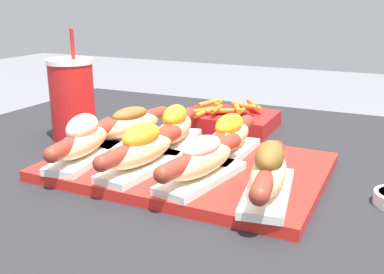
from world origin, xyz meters
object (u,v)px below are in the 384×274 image
object	(u,v)px
hot_dog_3	(269,173)
serving_tray	(187,167)
hot_dog_5	(175,128)
hot_dog_2	(202,160)
hot_dog_6	(229,137)
drink_cup	(72,99)
hot_dog_1	(142,150)
fries_basket	(229,119)
hot_dog_4	(130,125)
hot_dog_0	(83,141)

from	to	relation	value
hot_dog_3	serving_tray	bearing A→B (deg)	155.61
serving_tray	hot_dog_5	world-z (taller)	hot_dog_5
hot_dog_2	hot_dog_6	xyz separation A→B (m)	(-0.00, 0.13, 0.00)
hot_dog_3	hot_dog_5	bearing A→B (deg)	146.88
serving_tray	hot_dog_5	xyz separation A→B (m)	(-0.06, 0.07, 0.04)
hot_dog_2	drink_cup	bearing A→B (deg)	158.75
serving_tray	hot_dog_1	size ratio (longest dim) A/B	2.15
hot_dog_3	hot_dog_6	world-z (taller)	hot_dog_3
fries_basket	serving_tray	bearing A→B (deg)	-82.92
hot_dog_4	drink_cup	size ratio (longest dim) A/B	0.91
serving_tray	hot_dog_3	size ratio (longest dim) A/B	2.16
hot_dog_6	hot_dog_2	bearing A→B (deg)	-87.88
hot_dog_6	hot_dog_0	bearing A→B (deg)	-149.08
hot_dog_5	hot_dog_6	size ratio (longest dim) A/B	0.99
hot_dog_3	fries_basket	world-z (taller)	hot_dog_3
hot_dog_2	hot_dog_5	world-z (taller)	hot_dog_5
hot_dog_0	fries_basket	bearing A→B (deg)	70.72
hot_dog_0	drink_cup	size ratio (longest dim) A/B	0.92
hot_dog_5	drink_cup	bearing A→B (deg)	179.10
hot_dog_3	hot_dog_1	bearing A→B (deg)	177.28
hot_dog_5	hot_dog_4	bearing A→B (deg)	-172.58
fries_basket	hot_dog_3	bearing A→B (deg)	-61.70
hot_dog_4	hot_dog_6	xyz separation A→B (m)	(0.20, 0.00, 0.00)
hot_dog_0	fries_basket	size ratio (longest dim) A/B	1.02
hot_dog_6	fries_basket	distance (m)	0.25
hot_dog_5	hot_dog_3	bearing A→B (deg)	-33.12
hot_dog_1	hot_dog_6	world-z (taller)	hot_dog_1
hot_dog_2	fries_basket	xyz separation A→B (m)	(-0.09, 0.36, -0.03)
serving_tray	hot_dog_2	world-z (taller)	hot_dog_2
hot_dog_4	hot_dog_6	distance (m)	0.20
serving_tray	hot_dog_1	xyz separation A→B (m)	(-0.05, -0.06, 0.04)
hot_dog_1	fries_basket	xyz separation A→B (m)	(0.01, 0.36, -0.03)
hot_dog_1	hot_dog_3	xyz separation A→B (m)	(0.21, -0.01, 0.00)
hot_dog_5	drink_cup	xyz separation A→B (m)	(-0.24, 0.00, 0.03)
hot_dog_0	drink_cup	xyz separation A→B (m)	(-0.14, 0.14, 0.03)
hot_dog_4	hot_dog_3	bearing A→B (deg)	-23.05
hot_dog_0	hot_dog_1	world-z (taller)	hot_dog_0
serving_tray	fries_basket	world-z (taller)	fries_basket
hot_dog_4	fries_basket	world-z (taller)	hot_dog_4
hot_dog_3	hot_dog_4	xyz separation A→B (m)	(-0.31, 0.13, -0.00)
hot_dog_1	hot_dog_5	bearing A→B (deg)	94.50
hot_dog_3	hot_dog_2	bearing A→B (deg)	174.90
hot_dog_2	hot_dog_3	bearing A→B (deg)	-5.10
hot_dog_1	fries_basket	size ratio (longest dim) A/B	1.03
hot_dog_3	hot_dog_5	size ratio (longest dim) A/B	1.00
hot_dog_2	hot_dog_0	bearing A→B (deg)	-179.46
hot_dog_4	drink_cup	distance (m)	0.16
serving_tray	hot_dog_6	size ratio (longest dim) A/B	2.14
hot_dog_6	fries_basket	world-z (taller)	hot_dog_6
serving_tray	drink_cup	size ratio (longest dim) A/B	1.99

